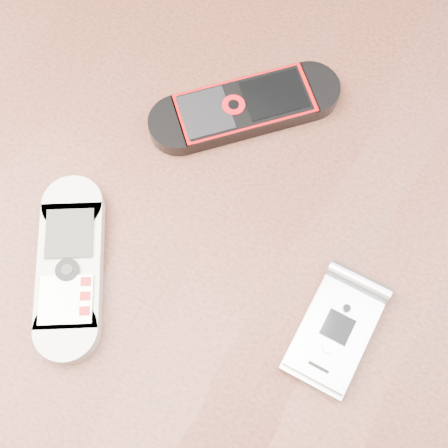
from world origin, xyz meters
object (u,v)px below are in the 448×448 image
motorola_razr (335,332)px  nokia_white (70,266)px  nokia_black_red (245,107)px  table (219,267)px

motorola_razr → nokia_white: bearing=-165.8°
nokia_black_red → table: bearing=-28.9°
nokia_white → nokia_black_red: same height
nokia_white → motorola_razr: bearing=-16.4°
nokia_black_red → nokia_white: bearing=-60.8°
table → nokia_black_red: size_ratio=7.60×
table → nokia_white: (-0.08, -0.08, 0.11)m
nokia_black_red → motorola_razr: (0.14, -0.13, -0.00)m
nokia_white → table: bearing=15.6°
nokia_white → motorola_razr: size_ratio=1.53×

